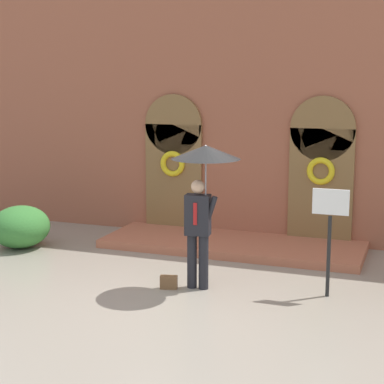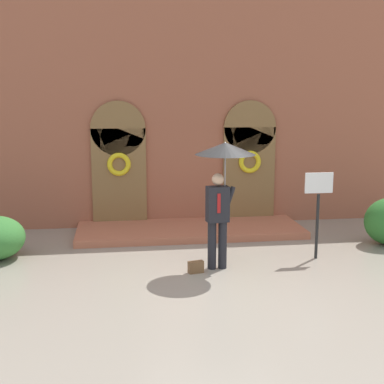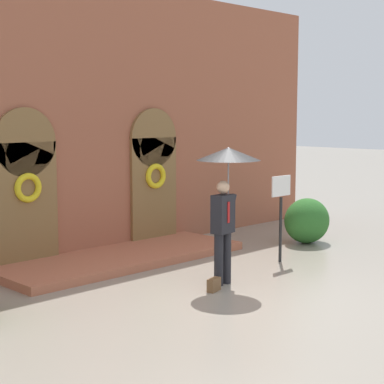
{
  "view_description": "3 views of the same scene",
  "coord_description": "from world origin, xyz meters",
  "px_view_note": "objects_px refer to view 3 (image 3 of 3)",
  "views": [
    {
      "loc": [
        3.53,
        -8.98,
        3.43
      ],
      "look_at": [
        -0.21,
        1.28,
        1.45
      ],
      "focal_mm": 60.0,
      "sensor_mm": 36.0,
      "label": 1
    },
    {
      "loc": [
        -1.63,
        -8.9,
        3.26
      ],
      "look_at": [
        -0.14,
        1.74,
        1.23
      ],
      "focal_mm": 50.0,
      "sensor_mm": 36.0,
      "label": 2
    },
    {
      "loc": [
        -7.84,
        -6.77,
        2.93
      ],
      "look_at": [
        0.28,
        1.37,
        1.52
      ],
      "focal_mm": 60.0,
      "sensor_mm": 36.0,
      "label": 3
    }
  ],
  "objects_px": {
    "handbag": "(214,285)",
    "sign_post": "(281,204)",
    "person_with_umbrella": "(227,174)",
    "shrub_right": "(307,221)"
  },
  "relations": [
    {
      "from": "person_with_umbrella",
      "to": "sign_post",
      "type": "height_order",
      "value": "person_with_umbrella"
    },
    {
      "from": "handbag",
      "to": "sign_post",
      "type": "height_order",
      "value": "sign_post"
    },
    {
      "from": "person_with_umbrella",
      "to": "shrub_right",
      "type": "relative_size",
      "value": 2.08
    },
    {
      "from": "sign_post",
      "to": "shrub_right",
      "type": "xyz_separation_m",
      "value": [
        1.93,
        0.72,
        -0.65
      ]
    },
    {
      "from": "handbag",
      "to": "sign_post",
      "type": "xyz_separation_m",
      "value": [
        2.49,
        0.53,
        1.05
      ]
    },
    {
      "from": "person_with_umbrella",
      "to": "handbag",
      "type": "height_order",
      "value": "person_with_umbrella"
    },
    {
      "from": "handbag",
      "to": "sign_post",
      "type": "relative_size",
      "value": 0.16
    },
    {
      "from": "handbag",
      "to": "sign_post",
      "type": "distance_m",
      "value": 2.75
    },
    {
      "from": "handbag",
      "to": "shrub_right",
      "type": "xyz_separation_m",
      "value": [
        4.42,
        1.25,
        0.4
      ]
    },
    {
      "from": "handbag",
      "to": "shrub_right",
      "type": "bearing_deg",
      "value": 1.73
    }
  ]
}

